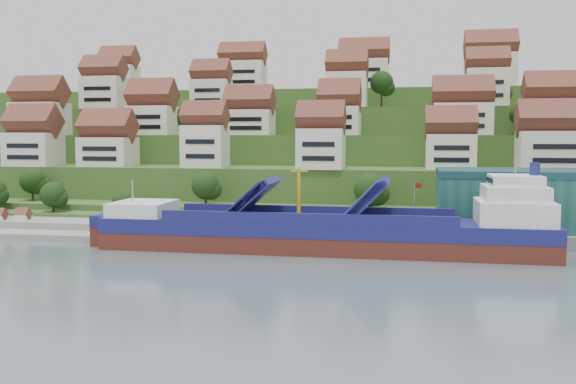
# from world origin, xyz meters

# --- Properties ---
(ground) EXTENTS (300.00, 300.00, 0.00)m
(ground) POSITION_xyz_m (0.00, 0.00, 0.00)
(ground) COLOR slate
(ground) RESTS_ON ground
(quay) EXTENTS (180.00, 14.00, 2.20)m
(quay) POSITION_xyz_m (20.00, 15.00, 1.10)
(quay) COLOR gray
(quay) RESTS_ON ground
(pebble_beach) EXTENTS (45.00, 20.00, 1.00)m
(pebble_beach) POSITION_xyz_m (-58.00, 12.00, 0.50)
(pebble_beach) COLOR gray
(pebble_beach) RESTS_ON ground
(hillside) EXTENTS (260.00, 128.00, 31.00)m
(hillside) POSITION_xyz_m (0.00, 103.55, 10.66)
(hillside) COLOR #2D4C1E
(hillside) RESTS_ON ground
(hillside_village) EXTENTS (161.04, 62.97, 29.30)m
(hillside_village) POSITION_xyz_m (2.22, 60.77, 24.46)
(hillside_village) COLOR silver
(hillside_village) RESTS_ON ground
(hillside_trees) EXTENTS (138.24, 62.06, 31.74)m
(hillside_trees) POSITION_xyz_m (-10.99, 43.84, 16.33)
(hillside_trees) COLOR #1B3A13
(hillside_trees) RESTS_ON ground
(flagpole) EXTENTS (1.28, 0.16, 8.00)m
(flagpole) POSITION_xyz_m (18.11, 10.00, 6.88)
(flagpole) COLOR gray
(flagpole) RESTS_ON quay
(cargo_ship) EXTENTS (69.42, 10.96, 15.28)m
(cargo_ship) POSITION_xyz_m (5.81, 1.20, 2.99)
(cargo_ship) COLOR #542219
(cargo_ship) RESTS_ON ground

